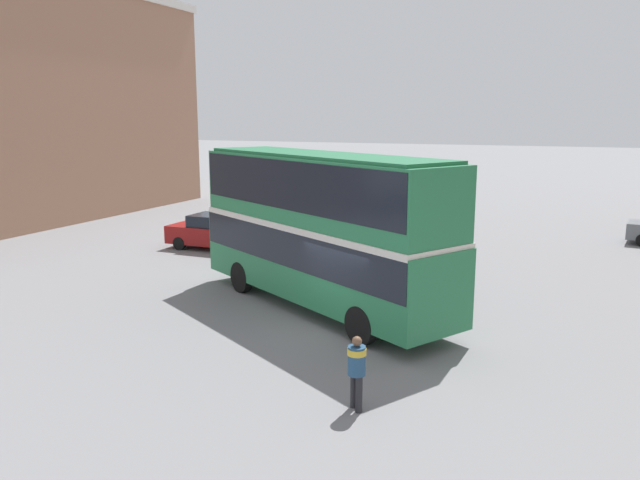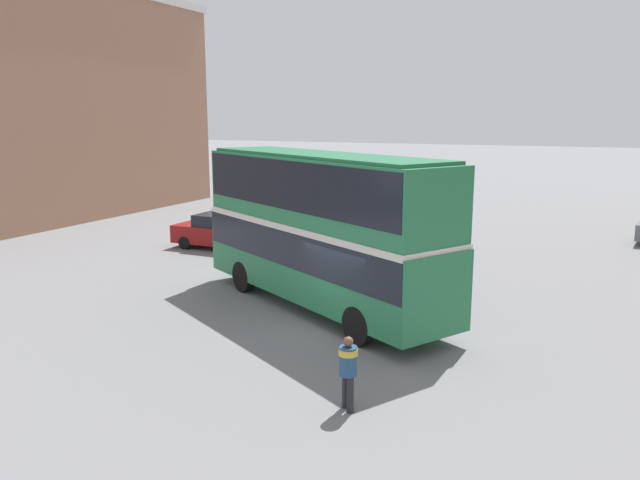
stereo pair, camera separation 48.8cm
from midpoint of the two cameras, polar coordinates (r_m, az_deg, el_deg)
name	(u,v)px [view 1 (the left image)]	position (r m, az deg, el deg)	size (l,w,h in m)	color
ground_plane	(338,331)	(18.23, 0.85, -8.35)	(240.00, 240.00, 0.00)	slate
double_decker_bus	(320,221)	(19.73, -0.71, 1.74)	(10.27, 7.35, 4.98)	#287A4C
pedestrian_foreground	(357,365)	(13.31, 2.30, -11.37)	(0.57, 0.57, 1.64)	#232328
parked_car_kerb_near	(213,232)	(29.56, -10.21, 0.75)	(4.11, 1.93, 1.62)	maroon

